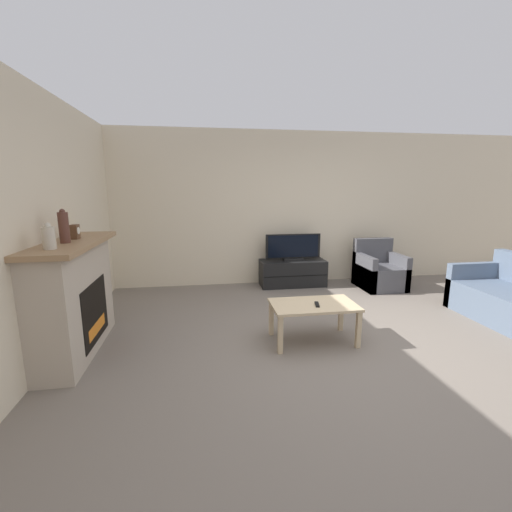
% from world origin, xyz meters
% --- Properties ---
extents(ground_plane, '(24.00, 24.00, 0.00)m').
position_xyz_m(ground_plane, '(0.00, 0.00, 0.00)').
color(ground_plane, slate).
extents(wall_back, '(12.00, 0.06, 2.70)m').
position_xyz_m(wall_back, '(0.00, 2.78, 1.35)').
color(wall_back, beige).
rests_on(wall_back, ground).
extents(wall_left, '(0.06, 12.00, 2.70)m').
position_xyz_m(wall_left, '(-3.07, 0.00, 1.35)').
color(wall_left, beige).
rests_on(wall_left, ground).
extents(fireplace, '(0.50, 1.55, 1.19)m').
position_xyz_m(fireplace, '(-2.85, 0.38, 0.61)').
color(fireplace, '#B7A893').
rests_on(fireplace, ground).
extents(mantel_vase_left, '(0.11, 0.11, 0.23)m').
position_xyz_m(mantel_vase_left, '(-2.83, -0.09, 1.30)').
color(mantel_vase_left, beige).
rests_on(mantel_vase_left, fireplace).
extents(mantel_vase_centre_left, '(0.09, 0.09, 0.33)m').
position_xyz_m(mantel_vase_centre_left, '(-2.83, 0.26, 1.35)').
color(mantel_vase_centre_left, '#512D23').
rests_on(mantel_vase_centre_left, fireplace).
extents(mantel_clock, '(0.08, 0.11, 0.15)m').
position_xyz_m(mantel_clock, '(-2.83, 0.53, 1.27)').
color(mantel_clock, brown).
rests_on(mantel_clock, fireplace).
extents(tv_stand, '(1.15, 0.47, 0.46)m').
position_xyz_m(tv_stand, '(0.06, 2.48, 0.23)').
color(tv_stand, black).
rests_on(tv_stand, ground).
extents(tv, '(0.98, 0.18, 0.47)m').
position_xyz_m(tv, '(0.06, 2.47, 0.68)').
color(tv, black).
rests_on(tv, tv_stand).
extents(armchair, '(0.70, 0.76, 0.83)m').
position_xyz_m(armchair, '(1.52, 2.13, 0.28)').
color(armchair, '#4C4C51').
rests_on(armchair, ground).
extents(coffee_table, '(0.95, 0.56, 0.45)m').
position_xyz_m(coffee_table, '(-0.30, 0.23, 0.38)').
color(coffee_table, '#CCB289').
rests_on(coffee_table, ground).
extents(remote, '(0.07, 0.16, 0.02)m').
position_xyz_m(remote, '(-0.28, 0.18, 0.46)').
color(remote, black).
rests_on(remote, coffee_table).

